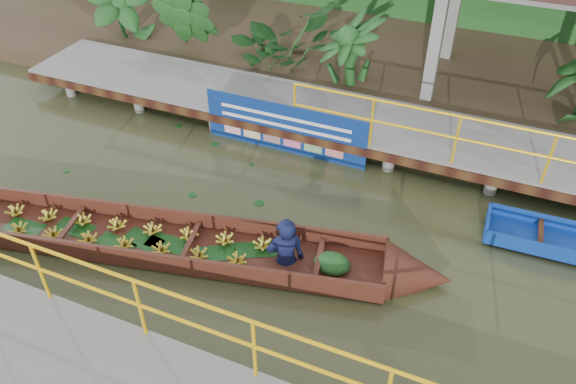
% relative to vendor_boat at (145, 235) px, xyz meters
% --- Properties ---
extents(ground, '(80.00, 80.00, 0.00)m').
position_rel_vendor_boat_xyz_m(ground, '(2.22, 1.11, -0.23)').
color(ground, '#33371B').
rests_on(ground, ground).
extents(land_strip, '(30.00, 8.00, 0.45)m').
position_rel_vendor_boat_xyz_m(land_strip, '(2.22, 8.61, -0.01)').
color(land_strip, '#34261A').
rests_on(land_strip, ground).
extents(far_dock, '(16.00, 2.06, 1.66)m').
position_rel_vendor_boat_xyz_m(far_dock, '(2.24, 4.54, 0.24)').
color(far_dock, slate).
rests_on(far_dock, ground).
extents(vendor_boat, '(10.73, 3.25, 2.22)m').
position_rel_vendor_boat_xyz_m(vendor_boat, '(0.00, 0.00, 0.00)').
color(vendor_boat, '#38170F').
rests_on(vendor_boat, ground).
extents(blue_banner, '(3.54, 0.04, 1.11)m').
position_rel_vendor_boat_xyz_m(blue_banner, '(1.03, 3.59, 0.32)').
color(blue_banner, navy).
rests_on(blue_banner, ground).
extents(tropical_plants, '(14.30, 1.30, 1.62)m').
position_rel_vendor_boat_xyz_m(tropical_plants, '(1.30, 6.41, 1.03)').
color(tropical_plants, '#133D14').
rests_on(tropical_plants, ground).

